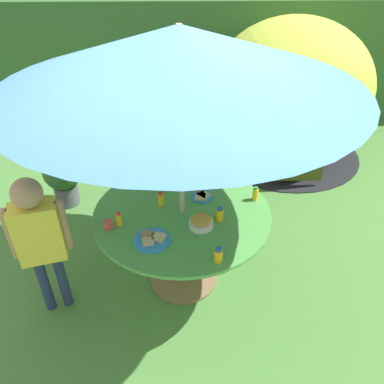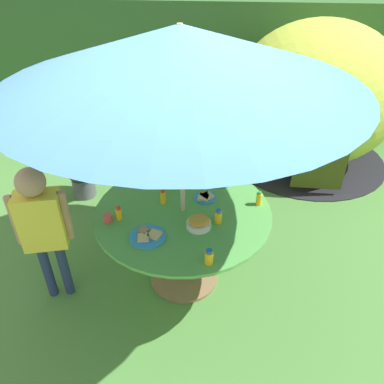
{
  "view_description": "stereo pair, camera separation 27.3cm",
  "coord_description": "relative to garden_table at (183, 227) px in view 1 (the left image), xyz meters",
  "views": [
    {
      "loc": [
        0.01,
        -2.29,
        2.51
      ],
      "look_at": [
        0.07,
        -0.05,
        0.95
      ],
      "focal_mm": 35.3,
      "sensor_mm": 36.0,
      "label": 1
    },
    {
      "loc": [
        0.28,
        -2.28,
        2.51
      ],
      "look_at": [
        0.07,
        -0.05,
        0.95
      ],
      "focal_mm": 35.3,
      "sensor_mm": 36.0,
      "label": 2
    }
  ],
  "objects": [
    {
      "name": "juice_bottle_front_edge",
      "position": [
        0.27,
        -0.12,
        0.22
      ],
      "size": [
        0.05,
        0.05,
        0.11
      ],
      "color": "yellow",
      "rests_on": "garden_table"
    },
    {
      "name": "plate_mid_right",
      "position": [
        0.28,
        0.44,
        0.18
      ],
      "size": [
        0.23,
        0.23,
        0.03
      ],
      "color": "#338CD8",
      "rests_on": "garden_table"
    },
    {
      "name": "child_in_yellow_shirt",
      "position": [
        -1.01,
        -0.26,
        0.2
      ],
      "size": [
        0.4,
        0.25,
        1.22
      ],
      "rotation": [
        0.0,
        0.0,
        0.25
      ],
      "color": "navy",
      "rests_on": "ground_plane"
    },
    {
      "name": "wooden_chair",
      "position": [
        0.27,
        1.23,
        -0.0
      ],
      "size": [
        0.57,
        0.54,
        1.04
      ],
      "rotation": [
        0.0,
        0.0,
        -0.21
      ],
      "color": "#93704C",
      "rests_on": "ground_plane"
    },
    {
      "name": "plate_mid_left",
      "position": [
        0.16,
        0.17,
        0.18
      ],
      "size": [
        0.18,
        0.18,
        0.03
      ],
      "color": "#338CD8",
      "rests_on": "garden_table"
    },
    {
      "name": "juice_bottle_center_back",
      "position": [
        -0.16,
        0.08,
        0.22
      ],
      "size": [
        0.05,
        0.05,
        0.12
      ],
      "color": "yellow",
      "rests_on": "garden_table"
    },
    {
      "name": "garden_table",
      "position": [
        0.0,
        0.0,
        0.0
      ],
      "size": [
        1.36,
        1.36,
        0.75
      ],
      "color": "brown",
      "rests_on": "ground_plane"
    },
    {
      "name": "dome_tent",
      "position": [
        1.37,
        2.28,
        0.28
      ],
      "size": [
        2.09,
        2.09,
        1.73
      ],
      "rotation": [
        0.0,
        0.0,
        -0.02
      ],
      "color": "#B2C63F",
      "rests_on": "ground_plane"
    },
    {
      "name": "ground_plane",
      "position": [
        0.0,
        0.0,
        -0.59
      ],
      "size": [
        10.0,
        10.0,
        0.02
      ],
      "primitive_type": "cube",
      "color": "#477A38"
    },
    {
      "name": "juice_bottle_far_right",
      "position": [
        -0.17,
        0.31,
        0.22
      ],
      "size": [
        0.05,
        0.05,
        0.11
      ],
      "color": "yellow",
      "rests_on": "garden_table"
    },
    {
      "name": "child_in_white_shirt",
      "position": [
        0.11,
        0.94,
        0.18
      ],
      "size": [
        0.2,
        0.4,
        1.19
      ],
      "rotation": [
        0.0,
        0.0,
        -1.69
      ],
      "color": "#3F3F47",
      "rests_on": "ground_plane"
    },
    {
      "name": "juice_bottle_near_left",
      "position": [
        0.58,
        0.13,
        0.22
      ],
      "size": [
        0.05,
        0.05,
        0.12
      ],
      "color": "yellow",
      "rests_on": "garden_table"
    },
    {
      "name": "juice_bottle_far_left",
      "position": [
        0.23,
        -0.54,
        0.22
      ],
      "size": [
        0.06,
        0.06,
        0.11
      ],
      "color": "yellow",
      "rests_on": "garden_table"
    },
    {
      "name": "cup_near",
      "position": [
        -0.54,
        -0.18,
        0.19
      ],
      "size": [
        0.07,
        0.07,
        0.06
      ],
      "primitive_type": "cylinder",
      "color": "#E04C47",
      "rests_on": "garden_table"
    },
    {
      "name": "hedge_backdrop",
      "position": [
        0.0,
        3.58,
        0.29
      ],
      "size": [
        9.0,
        0.7,
        1.75
      ],
      "primitive_type": "cube",
      "color": "#33602D",
      "rests_on": "ground_plane"
    },
    {
      "name": "plate_near_right",
      "position": [
        -0.21,
        -0.33,
        0.18
      ],
      "size": [
        0.26,
        0.26,
        0.03
      ],
      "color": "#338CD8",
      "rests_on": "garden_table"
    },
    {
      "name": "snack_bowl",
      "position": [
        0.13,
        -0.19,
        0.2
      ],
      "size": [
        0.18,
        0.18,
        0.08
      ],
      "color": "white",
      "rests_on": "garden_table"
    },
    {
      "name": "patio_umbrella",
      "position": [
        0.0,
        0.0,
        1.32
      ],
      "size": [
        2.3,
        2.3,
        2.08
      ],
      "color": "#B7AD8C",
      "rests_on": "ground_plane"
    },
    {
      "name": "potted_plant",
      "position": [
        -1.27,
        1.16,
        -0.23
      ],
      "size": [
        0.4,
        0.4,
        0.61
      ],
      "color": "#595960",
      "rests_on": "ground_plane"
    },
    {
      "name": "juice_bottle_center_front",
      "position": [
        -0.46,
        -0.15,
        0.22
      ],
      "size": [
        0.05,
        0.05,
        0.11
      ],
      "color": "yellow",
      "rests_on": "garden_table"
    }
  ]
}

